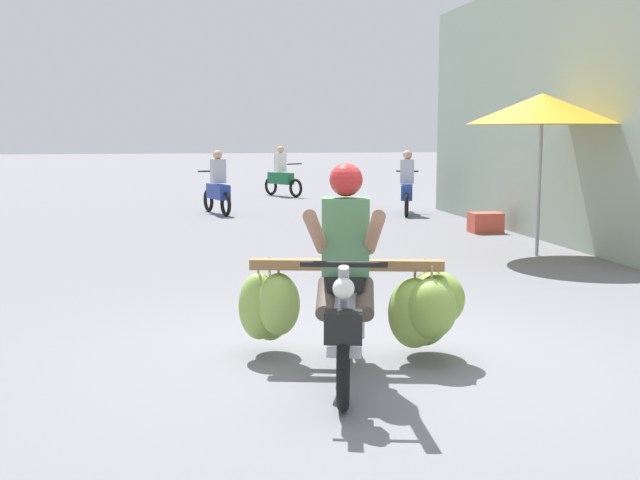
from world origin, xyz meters
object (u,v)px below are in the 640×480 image
at_px(motorbike_distant_ahead_left, 281,176).
at_px(produce_crate, 486,223).
at_px(motorbike_main_loaded, 365,301).
at_px(motorbike_distant_far_ahead, 407,189).
at_px(motorbike_distant_ahead_right, 218,188).
at_px(market_umbrella_near_shop, 542,109).

height_order(motorbike_distant_ahead_left, produce_crate, motorbike_distant_ahead_left).
xyz_separation_m(motorbike_main_loaded, motorbike_distant_far_ahead, (3.54, 10.63, 0.06)).
bearing_deg(motorbike_distant_ahead_left, motorbike_distant_far_ahead, -69.41).
height_order(motorbike_main_loaded, motorbike_distant_far_ahead, motorbike_main_loaded).
distance_m(motorbike_distant_ahead_right, motorbike_distant_far_ahead, 4.13).
relative_size(motorbike_distant_ahead_right, motorbike_distant_far_ahead, 1.00).
xyz_separation_m(motorbike_main_loaded, motorbike_distant_ahead_left, (1.51, 16.03, 0.06)).
distance_m(motorbike_main_loaded, produce_crate, 8.47).
height_order(motorbike_main_loaded, motorbike_distant_ahead_left, motorbike_main_loaded).
relative_size(motorbike_distant_ahead_right, market_umbrella_near_shop, 0.67).
distance_m(motorbike_distant_ahead_left, motorbike_distant_ahead_right, 5.00).
height_order(motorbike_distant_ahead_right, market_umbrella_near_shop, market_umbrella_near_shop).
height_order(motorbike_main_loaded, produce_crate, motorbike_main_loaded).
bearing_deg(motorbike_distant_far_ahead, motorbike_main_loaded, -108.41).
relative_size(motorbike_distant_ahead_right, produce_crate, 2.81).
xyz_separation_m(motorbike_distant_far_ahead, market_umbrella_near_shop, (0.23, -5.83, 1.55)).
relative_size(motorbike_main_loaded, motorbike_distant_ahead_left, 1.33).
xyz_separation_m(motorbike_distant_ahead_left, motorbike_distant_far_ahead, (2.03, -5.40, 0.00)).
relative_size(motorbike_main_loaded, market_umbrella_near_shop, 0.81).
xyz_separation_m(market_umbrella_near_shop, produce_crate, (0.28, 2.63, -1.94)).
distance_m(motorbike_distant_ahead_left, market_umbrella_near_shop, 11.55).
bearing_deg(motorbike_distant_ahead_right, motorbike_distant_far_ahead, -11.50).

